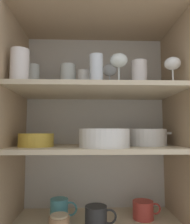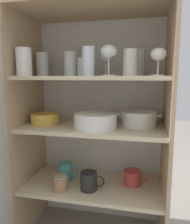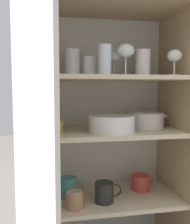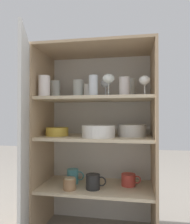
% 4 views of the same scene
% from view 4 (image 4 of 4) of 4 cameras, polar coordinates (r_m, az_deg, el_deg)
% --- Properties ---
extents(cupboard_back_panel, '(0.81, 0.02, 1.28)m').
position_cam_4_polar(cupboard_back_panel, '(1.76, 1.47, -6.72)').
color(cupboard_back_panel, silver).
rests_on(cupboard_back_panel, ground_plane).
extents(cupboard_side_left, '(0.02, 0.43, 1.28)m').
position_cam_4_polar(cupboard_side_left, '(1.67, -13.36, -7.01)').
color(cupboard_side_left, tan).
rests_on(cupboard_side_left, ground_plane).
extents(cupboard_side_right, '(0.02, 0.43, 1.28)m').
position_cam_4_polar(cupboard_side_right, '(1.54, 15.16, -7.55)').
color(cupboard_side_right, tan).
rests_on(cupboard_side_right, ground_plane).
extents(cupboard_top_panel, '(0.81, 0.43, 0.02)m').
position_cam_4_polar(cupboard_top_panel, '(1.61, 0.29, 16.00)').
color(cupboard_top_panel, tan).
rests_on(cupboard_top_panel, cupboard_side_left).
extents(shelf_board_lower, '(0.78, 0.40, 0.02)m').
position_cam_4_polar(shelf_board_lower, '(1.62, 0.29, -19.00)').
color(shelf_board_lower, beige).
extents(shelf_board_middle, '(0.78, 0.40, 0.02)m').
position_cam_4_polar(shelf_board_middle, '(1.55, 0.29, -6.69)').
color(shelf_board_middle, beige).
extents(shelf_board_upper, '(0.78, 0.40, 0.02)m').
position_cam_4_polar(shelf_board_upper, '(1.55, 0.29, 3.41)').
color(shelf_board_upper, beige).
extents(cupboard_door, '(0.16, 0.38, 1.28)m').
position_cam_4_polar(cupboard_door, '(1.28, -18.00, -8.90)').
color(cupboard_door, silver).
rests_on(cupboard_door, ground_plane).
extents(tumbler_glass_0, '(0.07, 0.07, 0.14)m').
position_cam_4_polar(tumbler_glass_0, '(1.71, -10.30, 5.68)').
color(tumbler_glass_0, white).
rests_on(tumbler_glass_0, shelf_board_upper).
extents(tumbler_glass_1, '(0.08, 0.08, 0.14)m').
position_cam_4_polar(tumbler_glass_1, '(1.52, -13.10, 6.55)').
color(tumbler_glass_1, silver).
rests_on(tumbler_glass_1, shelf_board_upper).
extents(tumbler_glass_2, '(0.07, 0.07, 0.10)m').
position_cam_4_polar(tumbler_glass_2, '(1.59, -1.71, 5.44)').
color(tumbler_glass_2, white).
rests_on(tumbler_glass_2, shelf_board_upper).
extents(tumbler_glass_3, '(0.08, 0.08, 0.13)m').
position_cam_4_polar(tumbler_glass_3, '(1.50, 7.70, 6.47)').
color(tumbler_glass_3, silver).
rests_on(tumbler_glass_3, shelf_board_upper).
extents(tumbler_glass_4, '(0.07, 0.07, 0.14)m').
position_cam_4_polar(tumbler_glass_4, '(1.62, 9.21, 6.09)').
color(tumbler_glass_4, white).
rests_on(tumbler_glass_4, shelf_board_upper).
extents(tumbler_glass_5, '(0.08, 0.08, 0.14)m').
position_cam_4_polar(tumbler_glass_5, '(1.64, -4.39, 5.92)').
color(tumbler_glass_5, white).
rests_on(tumbler_glass_5, shelf_board_upper).
extents(tumbler_glass_6, '(0.06, 0.06, 0.14)m').
position_cam_4_polar(tumbler_glass_6, '(1.48, -0.45, 6.79)').
color(tumbler_glass_6, white).
rests_on(tumbler_glass_6, shelf_board_upper).
extents(wine_glass_0, '(0.08, 0.08, 0.15)m').
position_cam_4_polar(wine_glass_0, '(1.47, 3.53, 8.42)').
color(wine_glass_0, white).
rests_on(wine_glass_0, shelf_board_upper).
extents(wine_glass_1, '(0.07, 0.07, 0.13)m').
position_cam_4_polar(wine_glass_1, '(1.43, 12.86, 7.84)').
color(wine_glass_1, white).
rests_on(wine_glass_1, shelf_board_upper).
extents(wine_glass_2, '(0.07, 0.07, 0.13)m').
position_cam_4_polar(wine_glass_2, '(1.57, 2.80, 7.19)').
color(wine_glass_2, white).
rests_on(wine_glass_2, shelf_board_upper).
extents(plate_stack_white, '(0.22, 0.22, 0.08)m').
position_cam_4_polar(plate_stack_white, '(1.47, 0.91, -5.04)').
color(plate_stack_white, silver).
rests_on(plate_stack_white, shelf_board_middle).
extents(mixing_bowl_large, '(0.16, 0.16, 0.06)m').
position_cam_4_polar(mixing_bowl_large, '(1.60, -9.86, -4.95)').
color(mixing_bowl_large, gold).
rests_on(mixing_bowl_large, shelf_board_middle).
extents(casserole_dish, '(0.25, 0.20, 0.08)m').
position_cam_4_polar(casserole_dish, '(1.57, 9.62, -4.76)').
color(casserole_dish, silver).
rests_on(casserole_dish, shelf_board_middle).
extents(coffee_mug_primary, '(0.14, 0.09, 0.10)m').
position_cam_4_polar(coffee_mug_primary, '(1.53, -0.44, -17.75)').
color(coffee_mug_primary, black).
rests_on(coffee_mug_primary, shelf_board_lower).
extents(coffee_mug_extra_1, '(0.14, 0.10, 0.08)m').
position_cam_4_polar(coffee_mug_extra_1, '(1.62, 8.79, -17.10)').
color(coffee_mug_extra_1, '#BC3D33').
rests_on(coffee_mug_extra_1, shelf_board_lower).
extents(coffee_mug_extra_2, '(0.13, 0.08, 0.10)m').
position_cam_4_polar(coffee_mug_extra_2, '(1.66, -5.76, -16.35)').
color(coffee_mug_extra_2, teal).
rests_on(coffee_mug_extra_2, shelf_board_lower).
extents(storage_jar, '(0.08, 0.08, 0.08)m').
position_cam_4_polar(storage_jar, '(1.54, -6.65, -18.12)').
color(storage_jar, '#99704C').
rests_on(storage_jar, shelf_board_lower).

